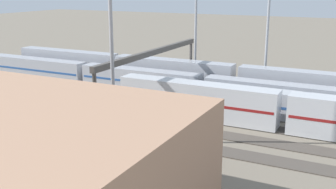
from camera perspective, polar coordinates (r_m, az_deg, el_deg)
The scene contains 10 objects.
ground_plane at distance 60.82m, azimuth 4.53°, elevation -2.56°, with size 400.00×400.00×0.00m, color #756B5B.
track_bed_0 at distance 72.11m, azimuth 8.28°, elevation 0.18°, with size 140.00×2.80×0.12m, color #3D3833.
track_bed_1 at distance 67.53m, azimuth 6.93°, elevation -0.79°, with size 140.00×2.80×0.12m, color #4C443D.
track_bed_2 at distance 63.02m, azimuth 5.39°, elevation -1.89°, with size 140.00×2.80×0.12m, color #3D3833.
track_bed_3 at distance 58.59m, azimuth 3.61°, elevation -3.16°, with size 140.00×2.80×0.12m, color #3D3833.
track_bed_4 at distance 54.26m, azimuth 1.54°, elevation -4.63°, with size 140.00×2.80×0.12m, color #4C443D.
track_bed_5 at distance 50.05m, azimuth -0.90°, elevation -6.34°, with size 140.00×2.80×0.12m, color #4C443D.
train_on_track_1 at distance 68.68m, azimuth 3.31°, elevation 1.27°, with size 139.00×3.06×4.40m.
train_on_track_0 at distance 71.09m, azimuth 9.46°, elevation 2.03°, with size 95.60×3.06×5.00m.
signal_gantry at distance 62.36m, azimuth -2.17°, elevation 5.07°, with size 0.70×30.00×8.80m.
Camera 1 is at (-21.53, 53.89, 18.20)m, focal length 44.06 mm.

